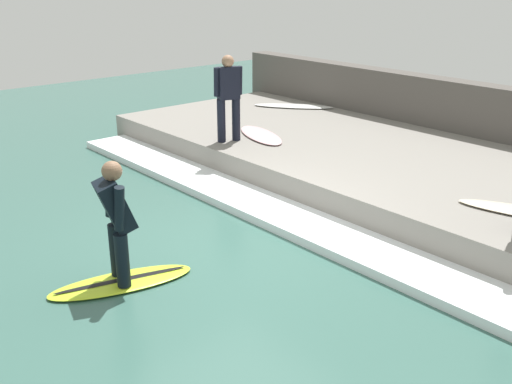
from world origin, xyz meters
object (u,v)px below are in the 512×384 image
at_px(surfboard_riding, 122,282).
at_px(surfer_waiting_far, 228,94).
at_px(surfboard_waiting_far, 261,135).
at_px(surfboard_spare, 293,106).
at_px(surfer_riding, 116,216).

xyz_separation_m(surfboard_riding, surfer_waiting_far, (3.96, 2.82, 1.42)).
distance_m(surfer_waiting_far, surfboard_waiting_far, 1.14).
relative_size(surfer_waiting_far, surfboard_waiting_far, 0.96).
bearing_deg(surfboard_spare, surfer_riding, -149.30).
bearing_deg(surfer_riding, surfboard_riding, 178.21).
relative_size(surfboard_riding, surfboard_waiting_far, 1.10).
bearing_deg(surfer_waiting_far, surfboard_spare, 23.87).
height_order(surfer_riding, surfboard_spare, surfer_riding).
distance_m(surfboard_riding, surfboard_waiting_far, 5.39).
height_order(surfboard_riding, surfboard_spare, surfboard_spare).
relative_size(surfer_waiting_far, surfboard_spare, 0.92).
xyz_separation_m(surfboard_riding, surfer_riding, (0.00, -0.00, 0.88)).
bearing_deg(surfboard_waiting_far, surfboard_spare, 32.36).
xyz_separation_m(surfboard_riding, surfboard_waiting_far, (4.65, 2.66, 0.53)).
height_order(surfboard_riding, surfer_waiting_far, surfer_waiting_far).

